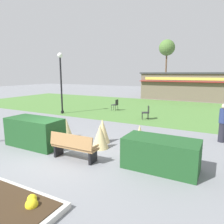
# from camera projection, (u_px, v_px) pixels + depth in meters

# --- Properties ---
(ground_plane) EXTENTS (80.00, 80.00, 0.00)m
(ground_plane) POSITION_uv_depth(u_px,v_px,m) (61.00, 154.00, 7.82)
(ground_plane) COLOR slate
(lawn_patch) EXTENTS (36.00, 12.00, 0.01)m
(lawn_patch) POSITION_uv_depth(u_px,v_px,m) (153.00, 108.00, 17.86)
(lawn_patch) COLOR #4C7A38
(lawn_patch) RESTS_ON ground_plane
(park_bench) EXTENTS (1.71, 0.57, 0.95)m
(park_bench) POSITION_uv_depth(u_px,v_px,m) (74.00, 146.00, 7.21)
(park_bench) COLOR #9E7547
(park_bench) RESTS_ON ground_plane
(hedge_left) EXTENTS (2.38, 1.10, 1.16)m
(hedge_left) POSITION_uv_depth(u_px,v_px,m) (35.00, 132.00, 8.62)
(hedge_left) COLOR #1E4C23
(hedge_left) RESTS_ON ground_plane
(hedge_right) EXTENTS (2.29, 1.10, 0.98)m
(hedge_right) POSITION_uv_depth(u_px,v_px,m) (161.00, 154.00, 6.53)
(hedge_right) COLOR #1E4C23
(hedge_right) RESTS_ON ground_plane
(ornamental_grass_behind_left) EXTENTS (0.64, 0.64, 1.10)m
(ornamental_grass_behind_left) POSITION_uv_depth(u_px,v_px,m) (139.00, 139.00, 7.79)
(ornamental_grass_behind_left) COLOR #D1BC7F
(ornamental_grass_behind_left) RESTS_ON ground_plane
(ornamental_grass_behind_right) EXTENTS (0.57, 0.57, 0.91)m
(ornamental_grass_behind_right) POSITION_uv_depth(u_px,v_px,m) (66.00, 128.00, 9.74)
(ornamental_grass_behind_right) COLOR #D1BC7F
(ornamental_grass_behind_right) RESTS_ON ground_plane
(ornamental_grass_behind_center) EXTENTS (0.63, 0.63, 1.04)m
(ornamental_grass_behind_center) POSITION_uv_depth(u_px,v_px,m) (102.00, 131.00, 9.02)
(ornamental_grass_behind_center) COLOR #D1BC7F
(ornamental_grass_behind_center) RESTS_ON ground_plane
(ornamental_grass_behind_far) EXTENTS (0.67, 0.67, 0.96)m
(ornamental_grass_behind_far) POSITION_uv_depth(u_px,v_px,m) (100.00, 137.00, 8.34)
(ornamental_grass_behind_far) COLOR #D1BC7F
(ornamental_grass_behind_far) RESTS_ON ground_plane
(lamppost_mid) EXTENTS (0.36, 0.36, 4.41)m
(lamppost_mid) POSITION_uv_depth(u_px,v_px,m) (61.00, 76.00, 15.23)
(lamppost_mid) COLOR black
(lamppost_mid) RESTS_ON ground_plane
(trash_bin) EXTENTS (0.52, 0.52, 0.77)m
(trash_bin) POSITION_uv_depth(u_px,v_px,m) (130.00, 152.00, 6.93)
(trash_bin) COLOR #2D4233
(trash_bin) RESTS_ON ground_plane
(food_kiosk) EXTENTS (10.51, 5.17, 3.06)m
(food_kiosk) POSITION_uv_depth(u_px,v_px,m) (190.00, 86.00, 24.15)
(food_kiosk) COLOR #6B5B4C
(food_kiosk) RESTS_ON ground_plane
(cafe_chair_west) EXTENTS (0.59, 0.59, 0.89)m
(cafe_chair_west) POSITION_uv_depth(u_px,v_px,m) (147.00, 111.00, 13.56)
(cafe_chair_west) COLOR black
(cafe_chair_west) RESTS_ON ground_plane
(cafe_chair_center) EXTENTS (0.44, 0.44, 0.89)m
(cafe_chair_center) POSITION_uv_depth(u_px,v_px,m) (116.00, 104.00, 16.85)
(cafe_chair_center) COLOR black
(cafe_chair_center) RESTS_ON ground_plane
(person_strolling) EXTENTS (0.34, 0.34, 1.69)m
(person_strolling) POSITION_uv_depth(u_px,v_px,m) (223.00, 123.00, 9.04)
(person_strolling) COLOR #23232D
(person_strolling) RESTS_ON ground_plane
(parked_car_west_slot) EXTENTS (4.30, 2.25, 1.20)m
(parked_car_west_slot) POSITION_uv_depth(u_px,v_px,m) (160.00, 88.00, 32.44)
(parked_car_west_slot) COLOR maroon
(parked_car_west_slot) RESTS_ON ground_plane
(parked_car_center_slot) EXTENTS (4.32, 2.29, 1.20)m
(parked_car_center_slot) POSITION_uv_depth(u_px,v_px,m) (195.00, 90.00, 30.07)
(parked_car_center_slot) COLOR silver
(parked_car_center_slot) RESTS_ON ground_plane
(tree_right_bg) EXTENTS (2.80, 2.80, 8.83)m
(tree_right_bg) POSITION_uv_depth(u_px,v_px,m) (167.00, 48.00, 37.22)
(tree_right_bg) COLOR brown
(tree_right_bg) RESTS_ON ground_plane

